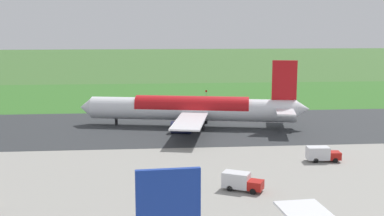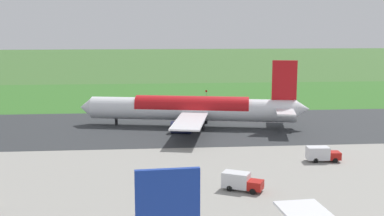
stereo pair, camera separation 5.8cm
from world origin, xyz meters
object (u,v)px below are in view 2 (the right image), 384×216
object	(u,v)px
traffic_cone_orange	(193,96)
service_truck_baggage	(322,154)
no_stopping_sign	(206,93)
service_truck_fuel	(241,181)
airliner_main	(194,109)

from	to	relation	value
traffic_cone_orange	service_truck_baggage	bearing A→B (deg)	100.66
no_stopping_sign	service_truck_fuel	bearing A→B (deg)	86.29
service_truck_fuel	no_stopping_sign	world-z (taller)	service_truck_fuel
no_stopping_sign	traffic_cone_orange	size ratio (longest dim) A/B	4.75
service_truck_baggage	service_truck_fuel	size ratio (longest dim) A/B	0.96
airliner_main	no_stopping_sign	size ratio (longest dim) A/B	20.59
service_truck_baggage	airliner_main	bearing A→B (deg)	-58.75
service_truck_fuel	traffic_cone_orange	size ratio (longest dim) A/B	11.24
airliner_main	no_stopping_sign	distance (m)	47.43
service_truck_fuel	traffic_cone_orange	xyz separation A→B (m)	(-1.73, -95.09, -1.13)
airliner_main	no_stopping_sign	bearing A→B (deg)	-100.36
service_truck_baggage	traffic_cone_orange	bearing A→B (deg)	-79.34
airliner_main	traffic_cone_orange	bearing A→B (deg)	-94.95
no_stopping_sign	traffic_cone_orange	xyz separation A→B (m)	(4.28, -2.36, -1.28)
traffic_cone_orange	no_stopping_sign	bearing A→B (deg)	151.13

